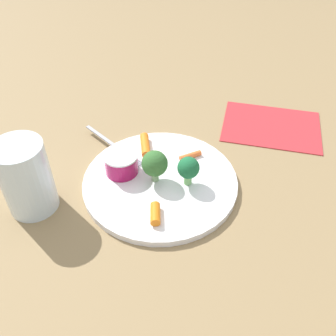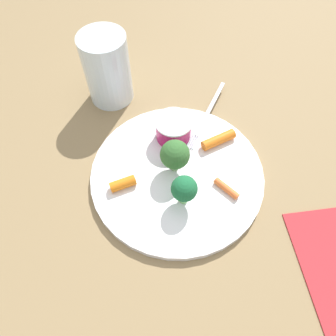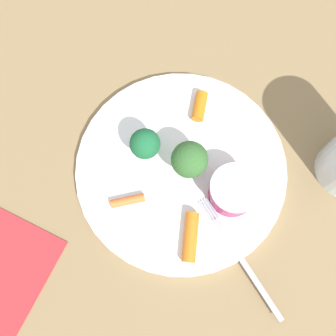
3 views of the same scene
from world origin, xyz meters
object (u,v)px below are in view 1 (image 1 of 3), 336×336
object	(u,v)px
drinking_glass	(26,178)
broccoli_floret_1	(155,164)
plate	(160,182)
fork	(114,145)
carrot_stick_1	(190,156)
carrot_stick_0	(155,214)
sauce_cup	(121,163)
carrot_stick_2	(145,145)
napkin	(271,126)
broccoli_floret_0	(188,168)

from	to	relation	value
drinking_glass	broccoli_floret_1	bearing A→B (deg)	-173.14
plate	fork	world-z (taller)	fork
broccoli_floret_1	carrot_stick_1	bearing A→B (deg)	-143.52
carrot_stick_0	fork	distance (m)	0.19
plate	sauce_cup	distance (m)	0.07
broccoli_floret_1	carrot_stick_2	xyz separation A→B (m)	(0.01, -0.09, -0.03)
broccoli_floret_1	carrot_stick_0	bearing A→B (deg)	85.42
sauce_cup	napkin	distance (m)	0.33
broccoli_floret_0	fork	distance (m)	0.17
broccoli_floret_0	fork	bearing A→B (deg)	-42.50
broccoli_floret_0	fork	size ratio (longest dim) A/B	0.40
broccoli_floret_0	carrot_stick_2	distance (m)	0.12
carrot_stick_0	carrot_stick_2	xyz separation A→B (m)	(0.00, -0.17, 0.00)
napkin	sauce_cup	bearing A→B (deg)	20.42
broccoli_floret_0	plate	bearing A→B (deg)	-17.22
broccoli_floret_0	broccoli_floret_1	bearing A→B (deg)	-14.00
broccoli_floret_1	napkin	bearing A→B (deg)	-150.55
broccoli_floret_0	drinking_glass	xyz separation A→B (m)	(0.26, 0.01, 0.02)
carrot_stick_2	napkin	size ratio (longest dim) A/B	0.29
plate	carrot_stick_1	bearing A→B (deg)	-140.13
sauce_cup	broccoli_floret_0	world-z (taller)	broccoli_floret_0
plate	carrot_stick_2	xyz separation A→B (m)	(0.02, -0.09, 0.01)
broccoli_floret_1	drinking_glass	xyz separation A→B (m)	(0.20, 0.02, 0.01)
broccoli_floret_1	carrot_stick_2	distance (m)	0.09
carrot_stick_0	drinking_glass	xyz separation A→B (m)	(0.19, -0.06, 0.04)
sauce_cup	plate	bearing A→B (deg)	157.08
napkin	drinking_glass	bearing A→B (deg)	20.22
fork	broccoli_floret_0	bearing A→B (deg)	137.50
broccoli_floret_1	fork	bearing A→B (deg)	-55.13
carrot_stick_1	napkin	distance (m)	0.21
sauce_cup	carrot_stick_2	size ratio (longest dim) A/B	1.04
broccoli_floret_1	plate	bearing A→B (deg)	-175.88
carrot_stick_1	carrot_stick_2	distance (m)	0.09
fork	carrot_stick_2	bearing A→B (deg)	166.64
sauce_cup	napkin	xyz separation A→B (m)	(-0.31, -0.12, -0.03)
carrot_stick_1	broccoli_floret_0	bearing A→B (deg)	77.42
plate	carrot_stick_2	size ratio (longest dim) A/B	4.64
carrot_stick_0	napkin	bearing A→B (deg)	-139.07
carrot_stick_1	plate	bearing A→B (deg)	39.87
carrot_stick_1	carrot_stick_2	xyz separation A→B (m)	(0.08, -0.04, 0.00)
broccoli_floret_1	napkin	size ratio (longest dim) A/B	0.30
carrot_stick_2	drinking_glass	distance (m)	0.22
plate	drinking_glass	size ratio (longest dim) A/B	2.15
fork	carrot_stick_0	bearing A→B (deg)	109.13
carrot_stick_1	drinking_glass	xyz separation A→B (m)	(0.27, 0.08, 0.04)
broccoli_floret_0	fork	xyz separation A→B (m)	(0.12, -0.11, -0.03)
sauce_cup	carrot_stick_1	world-z (taller)	sauce_cup
fork	napkin	bearing A→B (deg)	-172.50
carrot_stick_0	carrot_stick_1	xyz separation A→B (m)	(-0.08, -0.13, -0.00)
sauce_cup	carrot_stick_0	size ratio (longest dim) A/B	1.56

